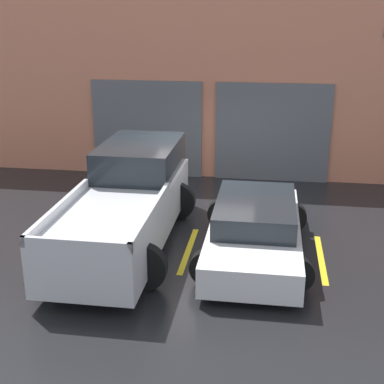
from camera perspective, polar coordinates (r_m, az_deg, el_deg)
name	(u,v)px	position (r m, az deg, el deg)	size (l,w,h in m)	color
ground_plane	(202,213)	(12.97, 1.05, -2.31)	(28.00, 28.00, 0.00)	black
shophouse_building	(217,84)	(15.48, 2.72, 11.46)	(17.41, 0.68, 5.43)	#D17A5B
pickup_truck	(128,202)	(11.27, -6.87, -1.05)	(2.46, 5.49, 1.86)	silver
sedan_white	(255,229)	(10.75, 6.70, -3.94)	(2.21, 4.33, 1.14)	white
parking_stripe_far_left	(65,242)	(11.73, -13.44, -5.22)	(0.12, 2.20, 0.01)	gold
parking_stripe_left	(188,250)	(11.06, -0.39, -6.22)	(0.12, 2.20, 0.01)	gold
parking_stripe_centre	(321,259)	(11.00, 13.60, -6.92)	(0.12, 2.20, 0.01)	gold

